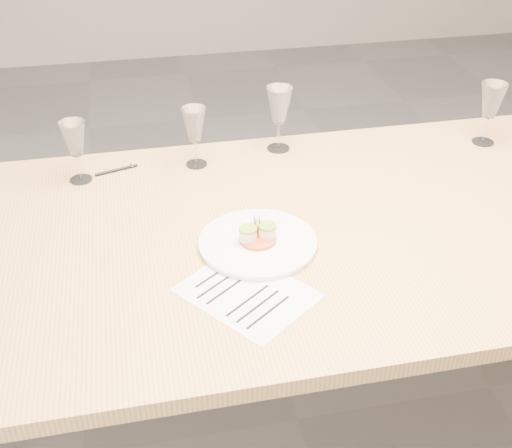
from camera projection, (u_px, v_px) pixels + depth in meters
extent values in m
plane|color=slate|center=(298.00, 419.00, 2.04)|extent=(7.00, 7.00, 0.00)
cube|color=tan|center=(308.00, 230.00, 1.63)|extent=(2.40, 1.00, 0.04)
cylinder|color=white|center=(258.00, 243.00, 1.54)|extent=(0.28, 0.28, 0.01)
cylinder|color=white|center=(258.00, 241.00, 1.53)|extent=(0.28, 0.28, 0.01)
cylinder|color=orange|center=(258.00, 239.00, 1.53)|extent=(0.09, 0.09, 0.01)
cylinder|color=#FFEBD0|center=(248.00, 235.00, 1.52)|extent=(0.04, 0.04, 0.03)
cylinder|color=#FFEBD0|center=(267.00, 232.00, 1.53)|extent=(0.04, 0.04, 0.03)
cylinder|color=#95AE30|center=(248.00, 229.00, 1.51)|extent=(0.04, 0.04, 0.01)
cylinder|color=#95AE30|center=(267.00, 226.00, 1.52)|extent=(0.04, 0.04, 0.01)
cylinder|color=#CCCA6C|center=(284.00, 249.00, 1.51)|extent=(0.04, 0.04, 0.00)
cube|color=white|center=(247.00, 292.00, 1.40)|extent=(0.33, 0.34, 0.00)
cube|color=black|center=(209.00, 278.00, 1.44)|extent=(0.07, 0.06, 0.00)
cube|color=black|center=(219.00, 283.00, 1.42)|extent=(0.11, 0.09, 0.00)
cube|color=black|center=(228.00, 289.00, 1.40)|extent=(0.11, 0.09, 0.00)
cube|color=black|center=(248.00, 300.00, 1.37)|extent=(0.11, 0.09, 0.00)
cube|color=black|center=(258.00, 306.00, 1.36)|extent=(0.11, 0.09, 0.00)
cube|color=black|center=(268.00, 312.00, 1.34)|extent=(0.11, 0.09, 0.00)
cylinder|color=black|center=(116.00, 170.00, 1.84)|extent=(0.12, 0.04, 0.01)
cube|color=silver|center=(131.00, 165.00, 1.86)|extent=(0.01, 0.02, 0.00)
cylinder|color=white|center=(81.00, 179.00, 1.80)|extent=(0.06, 0.06, 0.00)
cylinder|color=white|center=(79.00, 167.00, 1.78)|extent=(0.01, 0.01, 0.08)
cone|color=white|center=(74.00, 139.00, 1.73)|extent=(0.07, 0.07, 0.10)
cylinder|color=white|center=(197.00, 164.00, 1.88)|extent=(0.06, 0.06, 0.00)
cylinder|color=white|center=(196.00, 152.00, 1.86)|extent=(0.01, 0.01, 0.08)
cone|color=white|center=(194.00, 125.00, 1.81)|extent=(0.07, 0.07, 0.10)
cylinder|color=white|center=(278.00, 148.00, 1.96)|extent=(0.07, 0.07, 0.00)
cylinder|color=white|center=(279.00, 135.00, 1.94)|extent=(0.01, 0.01, 0.08)
cone|color=white|center=(279.00, 105.00, 1.89)|extent=(0.08, 0.08, 0.11)
cylinder|color=white|center=(483.00, 142.00, 2.00)|extent=(0.07, 0.07, 0.00)
cylinder|color=white|center=(486.00, 129.00, 1.97)|extent=(0.01, 0.01, 0.08)
cone|color=white|center=(492.00, 100.00, 1.92)|extent=(0.08, 0.08, 0.11)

